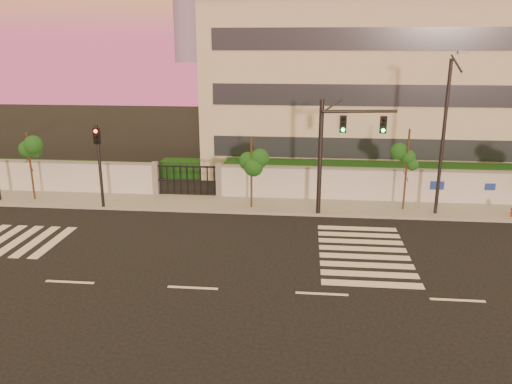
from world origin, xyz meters
TOP-DOWN VIEW (x-y plane):
  - ground at (0.00, 0.00)m, footprint 120.00×120.00m
  - sidewalk at (0.00, 10.50)m, footprint 60.00×3.00m
  - perimeter_wall at (0.10, 12.00)m, footprint 60.00×0.36m
  - hedge_row at (1.17, 14.74)m, footprint 41.00×4.25m
  - institutional_building at (9.00, 21.99)m, footprint 24.40×12.40m
  - road_markings at (-1.58, 3.76)m, footprint 57.00×7.62m
  - street_tree_c at (-12.02, 10.20)m, footprint 1.45×1.15m
  - street_tree_d at (1.26, 9.93)m, footprint 1.46×1.17m
  - street_tree_e at (9.89, 10.44)m, footprint 1.37×1.09m
  - traffic_signal_main at (5.84, 9.21)m, footprint 4.05×0.72m
  - traffic_signal_secondary at (-7.31, 9.14)m, footprint 0.38×0.36m
  - streetlight_east at (11.51, 9.65)m, footprint 0.53×2.13m

SIDE VIEW (x-z plane):
  - ground at x=0.00m, z-range 0.00..0.00m
  - road_markings at x=-1.58m, z-range 0.00..0.02m
  - sidewalk at x=0.00m, z-range 0.00..0.15m
  - hedge_row at x=1.17m, z-range -0.08..1.72m
  - perimeter_wall at x=0.10m, z-range -0.03..2.17m
  - street_tree_d at x=1.26m, z-range 0.99..5.18m
  - street_tree_c at x=-12.02m, z-range 0.99..5.20m
  - traffic_signal_secondary at x=-7.31m, z-range 0.66..5.60m
  - street_tree_e at x=9.89m, z-range 1.12..5.85m
  - traffic_signal_main at x=5.84m, z-range 0.85..7.27m
  - streetlight_east at x=11.51m, z-range 0.36..9.21m
  - institutional_building at x=9.00m, z-range 0.03..12.28m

